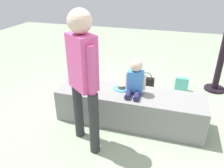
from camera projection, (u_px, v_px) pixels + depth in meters
ground_plane at (129, 121)px, 3.20m from camera, size 12.00×12.00×0.00m
concrete_ledge at (129, 107)px, 3.10m from camera, size 2.02×0.56×0.46m
child_seated at (135, 79)px, 2.89m from camera, size 0.28×0.32×0.48m
adult_standing at (83, 71)px, 2.35m from camera, size 0.41×0.36×1.63m
cake_plate at (121, 87)px, 3.10m from camera, size 0.22×0.22×0.07m
gift_bag at (181, 84)px, 3.99m from camera, size 0.23×0.09×0.29m
railing_post at (219, 67)px, 3.86m from camera, size 0.36×0.36×1.19m
water_bottle_near_gift at (94, 87)px, 3.98m from camera, size 0.06×0.06×0.19m
water_bottle_far_side at (122, 97)px, 3.62m from camera, size 0.06×0.06×0.22m
party_cup_red at (131, 93)px, 3.83m from camera, size 0.08×0.08×0.11m
handbag_black_leather at (146, 83)px, 4.03m from camera, size 0.30×0.11×0.33m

